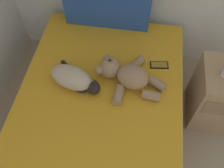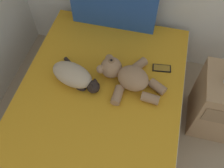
# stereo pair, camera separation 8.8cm
# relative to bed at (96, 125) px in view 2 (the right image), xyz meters

# --- Properties ---
(bed) EXTENTS (1.29, 2.03, 0.53)m
(bed) POSITION_rel_bed_xyz_m (0.00, 0.00, 0.00)
(bed) COLOR #9E7A56
(bed) RESTS_ON ground_plane
(cat) EXTENTS (0.42, 0.34, 0.15)m
(cat) POSITION_rel_bed_xyz_m (-0.21, 0.21, 0.34)
(cat) COLOR tan
(cat) RESTS_ON bed
(teddy_bear) EXTENTS (0.56, 0.47, 0.18)m
(teddy_bear) POSITION_rel_bed_xyz_m (0.18, 0.30, 0.34)
(teddy_bear) COLOR #937051
(teddy_bear) RESTS_ON bed
(cell_phone) EXTENTS (0.16, 0.09, 0.01)m
(cell_phone) POSITION_rel_bed_xyz_m (0.43, 0.49, 0.27)
(cell_phone) COLOR black
(cell_phone) RESTS_ON bed
(nightstand) EXTENTS (0.43, 0.45, 0.62)m
(nightstand) POSITION_rel_bed_xyz_m (0.98, 0.41, 0.05)
(nightstand) COLOR #9E7A56
(nightstand) RESTS_ON ground_plane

